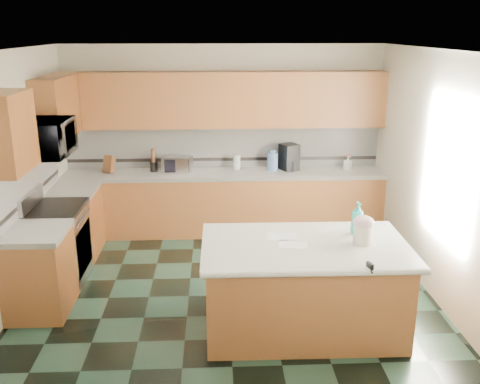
{
  "coord_description": "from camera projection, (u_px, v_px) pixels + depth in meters",
  "views": [
    {
      "loc": [
        -0.13,
        -5.46,
        2.91
      ],
      "look_at": [
        0.15,
        0.35,
        1.12
      ],
      "focal_mm": 40.0,
      "sensor_mm": 36.0,
      "label": 1
    }
  ],
  "objects": [
    {
      "name": "soap_bottle_back",
      "position": [
        348.0,
        163.0,
        7.82
      ],
      "size": [
        0.13,
        0.13,
        0.2
      ],
      "primitive_type": "imported",
      "rotation": [
        0.0,
        0.0,
        0.86
      ],
      "color": "white",
      "rests_on": "back_countertop"
    },
    {
      "name": "ceiling",
      "position": [
        227.0,
        50.0,
        5.28
      ],
      "size": [
        4.6,
        4.6,
        0.0
      ],
      "primitive_type": "plane",
      "color": "white",
      "rests_on": "ground"
    },
    {
      "name": "clamp_handle",
      "position": [
        371.0,
        272.0,
        4.58
      ],
      "size": [
        0.01,
        0.06,
        0.01
      ],
      "primitive_type": "cylinder",
      "rotation": [
        1.57,
        0.0,
        0.0
      ],
      "color": "black",
      "rests_on": "island_top"
    },
    {
      "name": "left_base_cab_front",
      "position": [
        39.0,
        274.0,
        5.63
      ],
      "size": [
        0.6,
        0.72,
        0.86
      ],
      "primitive_type": "cube",
      "color": "#5D2E12",
      "rests_on": "ground"
    },
    {
      "name": "island_bullnose",
      "position": [
        316.0,
        273.0,
        4.6
      ],
      "size": [
        1.99,
        0.08,
        0.06
      ],
      "primitive_type": "cylinder",
      "rotation": [
        0.0,
        1.57,
        -0.01
      ],
      "color": "white",
      "rests_on": "island_base"
    },
    {
      "name": "back_base_cab",
      "position": [
        224.0,
        204.0,
        7.86
      ],
      "size": [
        4.6,
        0.6,
        0.86
      ],
      "primitive_type": "cube",
      "color": "#5D2E12",
      "rests_on": "ground"
    },
    {
      "name": "left_counter_front",
      "position": [
        34.0,
        233.0,
        5.5
      ],
      "size": [
        0.64,
        0.72,
        0.06
      ],
      "primitive_type": "cube",
      "color": "white",
      "rests_on": "left_base_cab_front"
    },
    {
      "name": "wall_right",
      "position": [
        441.0,
        178.0,
        5.79
      ],
      "size": [
        0.04,
        4.6,
        2.7
      ],
      "primitive_type": "cube",
      "color": "beige",
      "rests_on": "ground"
    },
    {
      "name": "left_backsplash",
      "position": [
        28.0,
        180.0,
        6.14
      ],
      "size": [
        0.02,
        2.3,
        0.63
      ],
      "primitive_type": "cube",
      "color": "silver",
      "rests_on": "wall_left"
    },
    {
      "name": "coffee_carafe",
      "position": [
        289.0,
        165.0,
        7.76
      ],
      "size": [
        0.16,
        0.16,
        0.16
      ],
      "primitive_type": "cylinder",
      "color": "black",
      "rests_on": "back_countertop"
    },
    {
      "name": "paper_sheet_a",
      "position": [
        293.0,
        244.0,
        5.13
      ],
      "size": [
        0.3,
        0.25,
        0.0
      ],
      "primitive_type": "cube",
      "rotation": [
        0.0,
        0.0,
        -0.16
      ],
      "color": "white",
      "rests_on": "island_top"
    },
    {
      "name": "island_base",
      "position": [
        303.0,
        289.0,
        5.3
      ],
      "size": [
        1.9,
        1.1,
        0.86
      ],
      "primitive_type": "cube",
      "rotation": [
        0.0,
        0.0,
        -0.01
      ],
      "color": "#5D2E12",
      "rests_on": "ground"
    },
    {
      "name": "microwave",
      "position": [
        47.0,
        138.0,
        5.96
      ],
      "size": [
        0.5,
        0.73,
        0.41
      ],
      "primitive_type": "imported",
      "rotation": [
        0.0,
        0.0,
        1.57
      ],
      "color": "#B7B7BC",
      "rests_on": "wall_left"
    },
    {
      "name": "treat_jar",
      "position": [
        363.0,
        234.0,
        5.12
      ],
      "size": [
        0.2,
        0.2,
        0.19
      ],
      "primitive_type": "cylinder",
      "rotation": [
        0.0,
        0.0,
        0.11
      ],
      "color": "#F8ECCE",
      "rests_on": "island_top"
    },
    {
      "name": "knife_block",
      "position": [
        109.0,
        164.0,
        7.65
      ],
      "size": [
        0.2,
        0.22,
        0.27
      ],
      "primitive_type": "cube",
      "rotation": [
        -0.31,
        0.0,
        -0.41
      ],
      "color": "#472814",
      "rests_on": "back_countertop"
    },
    {
      "name": "left_base_cab_rear",
      "position": [
        75.0,
        223.0,
        7.09
      ],
      "size": [
        0.6,
        0.82,
        0.86
      ],
      "primitive_type": "cube",
      "color": "#5D2E12",
      "rests_on": "ground"
    },
    {
      "name": "range_body",
      "position": [
        59.0,
        246.0,
        6.34
      ],
      "size": [
        0.6,
        0.76,
        0.88
      ],
      "primitive_type": "cube",
      "color": "#B7B7BC",
      "rests_on": "ground"
    },
    {
      "name": "range_handle",
      "position": [
        83.0,
        218.0,
        6.25
      ],
      "size": [
        0.02,
        0.66,
        0.02
      ],
      "primitive_type": "cylinder",
      "rotation": [
        1.57,
        0.0,
        0.0
      ],
      "color": "#B7B7BC",
      "rests_on": "range_body"
    },
    {
      "name": "paper_towel_base",
      "position": [
        237.0,
        169.0,
        7.82
      ],
      "size": [
        0.15,
        0.15,
        0.01
      ],
      "primitive_type": "cylinder",
      "color": "#B7B7BC",
      "rests_on": "back_countertop"
    },
    {
      "name": "coffee_maker",
      "position": [
        289.0,
        157.0,
        7.78
      ],
      "size": [
        0.31,
        0.32,
        0.38
      ],
      "primitive_type": "cube",
      "rotation": [
        0.0,
        0.0,
        0.44
      ],
      "color": "black",
      "rests_on": "back_countertop"
    },
    {
      "name": "range_backguard",
      "position": [
        31.0,
        199.0,
        6.15
      ],
      "size": [
        0.06,
        0.76,
        0.18
      ],
      "primitive_type": "cube",
      "color": "#B7B7BC",
      "rests_on": "range_body"
    },
    {
      "name": "soap_bottle_island",
      "position": [
        357.0,
        218.0,
        5.34
      ],
      "size": [
        0.14,
        0.14,
        0.34
      ],
      "primitive_type": "imported",
      "rotation": [
        0.0,
        0.0,
        0.12
      ],
      "color": "#1FAFAC",
      "rests_on": "island_top"
    },
    {
      "name": "water_jug_neck",
      "position": [
        273.0,
        151.0,
        7.72
      ],
      "size": [
        0.07,
        0.07,
        0.04
      ],
      "primitive_type": "cylinder",
      "color": "#5C82C6",
      "rests_on": "water_jug"
    },
    {
      "name": "treat_jar_knob",
      "position": [
        364.0,
        218.0,
        5.07
      ],
      "size": [
        0.07,
        0.02,
        0.02
      ],
      "primitive_type": "cylinder",
      "rotation": [
        0.0,
        1.57,
        0.0
      ],
      "color": "tan",
      "rests_on": "treat_jar_lid"
    },
    {
      "name": "water_jug",
      "position": [
        273.0,
        161.0,
        7.77
      ],
      "size": [
        0.16,
        0.16,
        0.26
      ],
      "primitive_type": "cylinder",
      "color": "#5C82C6",
      "rests_on": "back_countertop"
    },
    {
      "name": "wall_back",
      "position": [
        224.0,
        138.0,
        7.9
      ],
      "size": [
        4.6,
        0.04,
        2.7
      ],
      "primitive_type": "cube",
      "color": "beige",
      "rests_on": "ground"
    },
    {
      "name": "island_top",
      "position": [
        305.0,
        246.0,
        5.16
      ],
      "size": [
        2.01,
        1.2,
        0.06
      ],
      "primitive_type": "cube",
      "rotation": [
        0.0,
        0.0,
        -0.01
      ],
      "color": "white",
      "rests_on": "island_base"
    },
    {
      "name": "back_upper_cab",
      "position": [
        223.0,
        100.0,
        7.55
      ],
      "size": [
        4.6,
        0.33,
        0.78
      ],
      "primitive_type": "cube",
      "color": "#5D2E12",
      "rests_on": "wall_back"
    },
    {
      "name": "range_oven_door",
      "position": [
        84.0,
        248.0,
        6.36
      ],
      "size": [
        0.02,
        0.68,
        0.55
      ],
      "primitive_type": "cube",
      "color": "black",
      "rests_on": "range_body"
    },
    {
      "name": "clamp_body",
      "position": [
        370.0,
        267.0,
        4.63
      ],
      "size": [
        0.05,
        0.09,
        0.08
      ],
      "primitive_type": "cube",
      "rotation": [
        0.0,
        0.0,
        0.25
      ],
      "color": "black",
      "rests_on": "island_top"
    },
    {
      "name": "soap_back_cap",
      "position": [
        348.0,
        155.0,
        7.79
      ],
      "size": [
        0.02,
        0.02,
        0.03
      ],
      "primitive_type": "cylinder",
      "color": "red",
      "rests_on": "soap_bottle_back"
    },
    {
      "name": "treat_jar_lid",
      "position": [
        364.0,
        222.0,
        5.08
      ],
      "size": [
        0.2,
        0.2,
        0.13
      ],
      "primitive_type": "ellipsoid",
      "color": "beige",
      "rests_on": "treat_jar"
    },
    {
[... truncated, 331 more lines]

